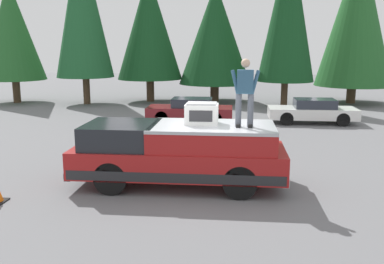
{
  "coord_description": "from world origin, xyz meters",
  "views": [
    {
      "loc": [
        -10.59,
        -0.7,
        3.66
      ],
      "look_at": [
        0.63,
        0.41,
        1.35
      ],
      "focal_mm": 39.7,
      "sensor_mm": 36.0,
      "label": 1
    }
  ],
  "objects_px": {
    "pickup_truck": "(179,153)",
    "person_on_truck_bed": "(245,91)",
    "parked_car_maroon": "(190,110)",
    "compressor_unit": "(202,113)",
    "parked_car_white": "(313,111)"
  },
  "relations": [
    {
      "from": "compressor_unit",
      "to": "person_on_truck_bed",
      "type": "height_order",
      "value": "person_on_truck_bed"
    },
    {
      "from": "person_on_truck_bed",
      "to": "parked_car_white",
      "type": "relative_size",
      "value": 0.41
    },
    {
      "from": "pickup_truck",
      "to": "compressor_unit",
      "type": "relative_size",
      "value": 6.6
    },
    {
      "from": "compressor_unit",
      "to": "pickup_truck",
      "type": "bearing_deg",
      "value": 100.5
    },
    {
      "from": "compressor_unit",
      "to": "parked_car_maroon",
      "type": "relative_size",
      "value": 0.2
    },
    {
      "from": "parked_car_maroon",
      "to": "person_on_truck_bed",
      "type": "bearing_deg",
      "value": -166.34
    },
    {
      "from": "compressor_unit",
      "to": "parked_car_white",
      "type": "relative_size",
      "value": 0.2
    },
    {
      "from": "pickup_truck",
      "to": "parked_car_maroon",
      "type": "relative_size",
      "value": 1.35
    },
    {
      "from": "parked_car_maroon",
      "to": "parked_car_white",
      "type": "bearing_deg",
      "value": -87.52
    },
    {
      "from": "pickup_truck",
      "to": "person_on_truck_bed",
      "type": "relative_size",
      "value": 3.28
    },
    {
      "from": "parked_car_white",
      "to": "pickup_truck",
      "type": "bearing_deg",
      "value": 152.16
    },
    {
      "from": "person_on_truck_bed",
      "to": "parked_car_maroon",
      "type": "height_order",
      "value": "person_on_truck_bed"
    },
    {
      "from": "pickup_truck",
      "to": "person_on_truck_bed",
      "type": "xyz_separation_m",
      "value": [
        -0.18,
        -1.67,
        1.68
      ]
    },
    {
      "from": "pickup_truck",
      "to": "parked_car_maroon",
      "type": "bearing_deg",
      "value": 4.11
    },
    {
      "from": "pickup_truck",
      "to": "parked_car_white",
      "type": "relative_size",
      "value": 1.35
    }
  ]
}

